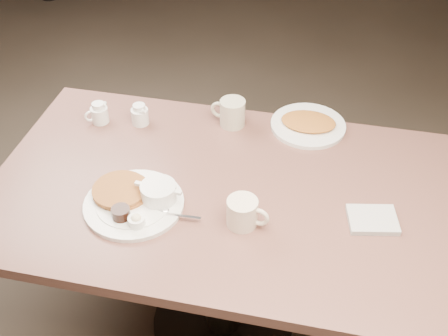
% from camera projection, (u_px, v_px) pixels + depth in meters
% --- Properties ---
extents(diner_table, '(1.50, 0.90, 0.75)m').
position_uv_depth(diner_table, '(223.00, 225.00, 1.90)').
color(diner_table, '#84564C').
rests_on(diner_table, ground).
extents(main_plate, '(0.39, 0.34, 0.07)m').
position_uv_depth(main_plate, '(137.00, 199.00, 1.72)').
color(main_plate, white).
rests_on(main_plate, diner_table).
extents(coffee_mug_near, '(0.14, 0.11, 0.09)m').
position_uv_depth(coffee_mug_near, '(243.00, 212.00, 1.64)').
color(coffee_mug_near, white).
rests_on(coffee_mug_near, diner_table).
extents(napkin, '(0.16, 0.14, 0.02)m').
position_uv_depth(napkin, '(373.00, 220.00, 1.67)').
color(napkin, beige).
rests_on(napkin, diner_table).
extents(coffee_mug_far, '(0.14, 0.11, 0.10)m').
position_uv_depth(coffee_mug_far, '(232.00, 113.00, 2.02)').
color(coffee_mug_far, beige).
rests_on(coffee_mug_far, diner_table).
extents(creamer_left, '(0.09, 0.08, 0.08)m').
position_uv_depth(creamer_left, '(99.00, 113.00, 2.04)').
color(creamer_left, white).
rests_on(creamer_left, diner_table).
extents(creamer_right, '(0.08, 0.09, 0.08)m').
position_uv_depth(creamer_right, '(140.00, 115.00, 2.03)').
color(creamer_right, white).
rests_on(creamer_right, diner_table).
extents(hash_plate, '(0.27, 0.27, 0.04)m').
position_uv_depth(hash_plate, '(308.00, 124.00, 2.03)').
color(hash_plate, white).
rests_on(hash_plate, diner_table).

